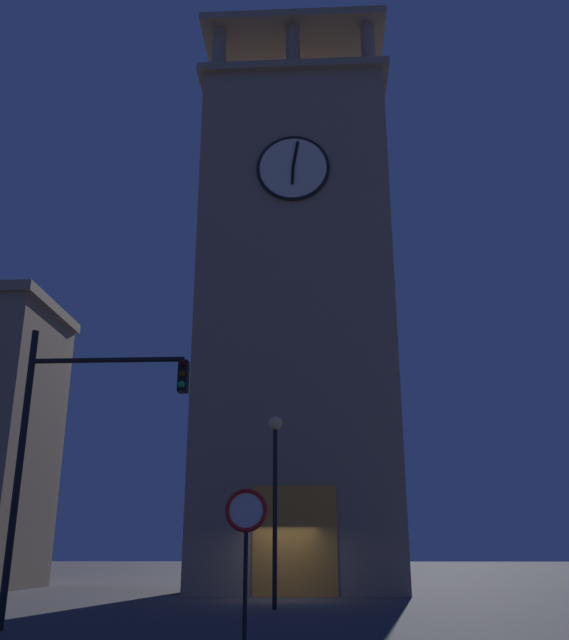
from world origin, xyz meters
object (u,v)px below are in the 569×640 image
object	(u,v)px
traffic_signal_near	(72,429)
no_horn_sign	(246,522)
clocktower	(296,312)
street_lamp	(275,473)

from	to	relation	value
traffic_signal_near	no_horn_sign	world-z (taller)	traffic_signal_near
clocktower	no_horn_sign	size ratio (longest dim) A/B	11.13
traffic_signal_near	no_horn_sign	xyz separation A→B (m)	(-4.33, 2.51, -2.17)
traffic_signal_near	no_horn_sign	bearing A→B (deg)	149.88
street_lamp	no_horn_sign	world-z (taller)	street_lamp
street_lamp	no_horn_sign	bearing A→B (deg)	90.19
traffic_signal_near	no_horn_sign	size ratio (longest dim) A/B	2.47
clocktower	traffic_signal_near	world-z (taller)	clocktower
no_horn_sign	traffic_signal_near	bearing A→B (deg)	-30.12
traffic_signal_near	street_lamp	bearing A→B (deg)	-125.95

